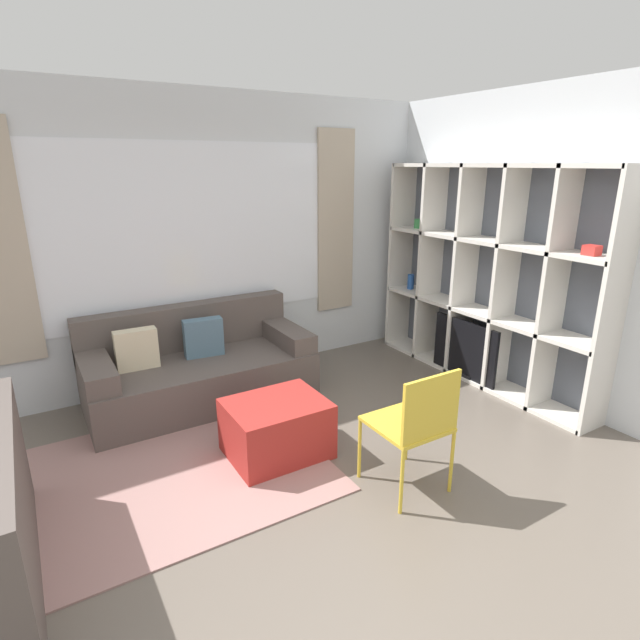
{
  "coord_description": "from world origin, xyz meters",
  "views": [
    {
      "loc": [
        -1.39,
        -1.72,
        2.06
      ],
      "look_at": [
        0.59,
        1.56,
        0.85
      ],
      "focal_mm": 28.0,
      "sensor_mm": 36.0,
      "label": 1
    }
  ],
  "objects_px": {
    "folding_chair": "(416,420)",
    "ottoman": "(277,428)",
    "shelving_unit": "(486,280)",
    "couch_main": "(198,368)"
  },
  "relations": [
    {
      "from": "couch_main",
      "to": "folding_chair",
      "type": "xyz_separation_m",
      "value": [
        0.76,
        -2.03,
        0.22
      ]
    },
    {
      "from": "shelving_unit",
      "to": "folding_chair",
      "type": "distance_m",
      "value": 2.15
    },
    {
      "from": "folding_chair",
      "to": "couch_main",
      "type": "bearing_deg",
      "value": -69.62
    },
    {
      "from": "couch_main",
      "to": "folding_chair",
      "type": "bearing_deg",
      "value": -69.62
    },
    {
      "from": "ottoman",
      "to": "shelving_unit",
      "type": "bearing_deg",
      "value": 5.41
    },
    {
      "from": "couch_main",
      "to": "ottoman",
      "type": "height_order",
      "value": "couch_main"
    },
    {
      "from": "folding_chair",
      "to": "ottoman",
      "type": "bearing_deg",
      "value": -56.6
    },
    {
      "from": "shelving_unit",
      "to": "ottoman",
      "type": "height_order",
      "value": "shelving_unit"
    },
    {
      "from": "ottoman",
      "to": "couch_main",
      "type": "bearing_deg",
      "value": 99.33
    },
    {
      "from": "couch_main",
      "to": "ottoman",
      "type": "bearing_deg",
      "value": -80.67
    }
  ]
}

